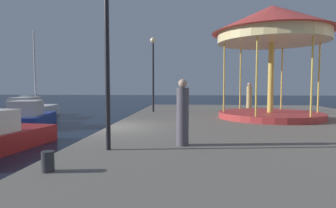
{
  "coord_description": "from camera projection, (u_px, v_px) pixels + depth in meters",
  "views": [
    {
      "loc": [
        3.34,
        -11.01,
        2.47
      ],
      "look_at": [
        2.05,
        4.8,
        1.41
      ],
      "focal_mm": 30.0,
      "sensor_mm": 36.0,
      "label": 1
    }
  ],
  "objects": [
    {
      "name": "ground_plane",
      "position": [
        108.0,
        146.0,
        11.38
      ],
      "size": [
        120.0,
        120.0,
        0.0
      ],
      "primitive_type": "plane",
      "color": "black"
    },
    {
      "name": "quay_dock",
      "position": [
        281.0,
        139.0,
        10.8
      ],
      "size": [
        13.67,
        26.54,
        0.8
      ],
      "primitive_type": "cube",
      "color": "slate",
      "rests_on": "ground"
    },
    {
      "name": "motorboat_blue",
      "position": [
        29.0,
        117.0,
        16.71
      ],
      "size": [
        3.01,
        4.7,
        1.59
      ],
      "color": "navy",
      "rests_on": "ground"
    },
    {
      "name": "sailboat_white",
      "position": [
        32.0,
        109.0,
        21.73
      ],
      "size": [
        2.58,
        5.39,
        6.74
      ],
      "color": "white",
      "rests_on": "ground"
    },
    {
      "name": "carousel",
      "position": [
        272.0,
        34.0,
        14.04
      ],
      "size": [
        5.97,
        5.97,
        5.65
      ],
      "color": "#B23333",
      "rests_on": "quay_dock"
    },
    {
      "name": "lamp_post_near_edge",
      "position": [
        107.0,
        29.0,
        7.07
      ],
      "size": [
        0.36,
        0.36,
        4.56
      ],
      "color": "black",
      "rests_on": "quay_dock"
    },
    {
      "name": "lamp_post_mid_promenade",
      "position": [
        153.0,
        62.0,
        17.64
      ],
      "size": [
        0.36,
        0.36,
        4.67
      ],
      "color": "black",
      "rests_on": "quay_dock"
    },
    {
      "name": "bollard_south",
      "position": [
        48.0,
        161.0,
        5.41
      ],
      "size": [
        0.24,
        0.24,
        0.4
      ],
      "primitive_type": "cylinder",
      "color": "#2D2D33",
      "rests_on": "quay_dock"
    },
    {
      "name": "person_by_the_water",
      "position": [
        249.0,
        97.0,
        18.53
      ],
      "size": [
        0.34,
        0.34,
        1.86
      ],
      "color": "tan",
      "rests_on": "quay_dock"
    },
    {
      "name": "person_near_carousel",
      "position": [
        183.0,
        114.0,
        7.76
      ],
      "size": [
        0.34,
        0.34,
        1.84
      ],
      "color": "#514C56",
      "rests_on": "quay_dock"
    }
  ]
}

